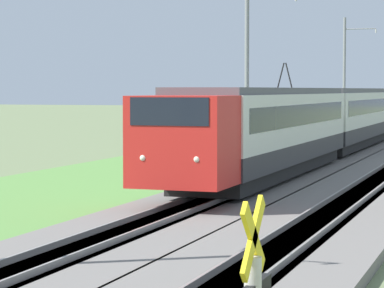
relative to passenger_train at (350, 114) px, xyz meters
The scene contains 6 objects.
ballast_main 2.24m from the passenger_train, ahead, with size 240.00×4.40×0.30m.
track_main 2.24m from the passenger_train, ahead, with size 240.00×1.57×0.45m.
grass_verge 6.39m from the passenger_train, 86.17° to the left, with size 240.00×10.95×0.12m.
passenger_train is the anchor object (origin of this frame).
catenary_mast_mid 13.99m from the passenger_train, 168.20° to the left, with size 0.22×2.56×9.33m.
catenary_mast_far 15.25m from the passenger_train, 10.80° to the left, with size 0.22×2.56×9.47m.
Camera 1 is at (-6.60, -9.04, 3.88)m, focal length 85.00 mm.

